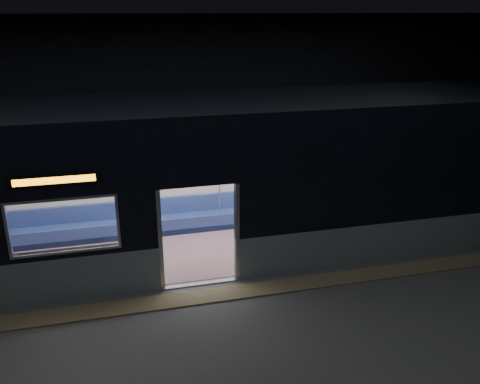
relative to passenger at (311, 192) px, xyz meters
name	(u,v)px	position (x,y,z in m)	size (l,w,h in m)	color
station_floor	(211,313)	(-3.28, -3.55, -0.78)	(24.00, 14.00, 0.01)	#47494C
station_envelope	(207,109)	(-3.28, -3.55, 2.89)	(24.00, 14.00, 5.00)	black
tactile_strip	(205,296)	(-3.28, -3.00, -0.76)	(22.80, 0.50, 0.03)	#8C7F59
metro_car	(186,173)	(-3.28, -1.00, 1.07)	(18.00, 3.04, 3.35)	gray
passenger	(311,192)	(0.00, 0.00, 0.00)	(0.41, 0.67, 1.32)	black
handbag	(313,199)	(0.00, -0.21, -0.11)	(0.27, 0.23, 0.13)	black
transit_map	(263,164)	(-1.16, 0.31, 0.73)	(1.09, 0.03, 0.71)	white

